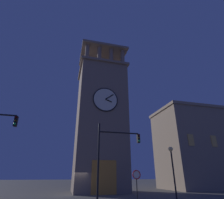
# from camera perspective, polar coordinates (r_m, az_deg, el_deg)

# --- Properties ---
(ground_plane) EXTENTS (200.00, 200.00, 0.00)m
(ground_plane) POSITION_cam_1_polar(r_m,az_deg,el_deg) (24.70, -11.41, -27.50)
(ground_plane) COLOR #56544F
(clocktower) EXTENTS (7.92, 7.52, 26.07)m
(clocktower) POSITION_cam_1_polar(r_m,az_deg,el_deg) (29.14, -3.65, -6.78)
(clocktower) COLOR gray
(clocktower) RESTS_ON ground_plane
(adjacent_wing_building) EXTENTS (17.73, 9.26, 13.87)m
(adjacent_wing_building) POSITION_cam_1_polar(r_m,az_deg,el_deg) (39.20, 27.59, -13.39)
(adjacent_wing_building) COLOR gray
(adjacent_wing_building) RESTS_ON ground_plane
(traffic_signal_mid) EXTENTS (3.73, 0.41, 6.29)m
(traffic_signal_mid) POSITION_cam_1_polar(r_m,az_deg,el_deg) (15.56, 0.01, -15.83)
(traffic_signal_mid) COLOR black
(traffic_signal_mid) RESTS_ON ground_plane
(street_lamp) EXTENTS (0.44, 0.44, 4.80)m
(street_lamp) POSITION_cam_1_polar(r_m,az_deg,el_deg) (19.32, 18.49, -18.15)
(street_lamp) COLOR black
(street_lamp) RESTS_ON ground_plane
(no_horn_sign) EXTENTS (0.78, 0.14, 2.61)m
(no_horn_sign) POSITION_cam_1_polar(r_m,az_deg,el_deg) (17.60, 7.76, -23.07)
(no_horn_sign) COLOR black
(no_horn_sign) RESTS_ON ground_plane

